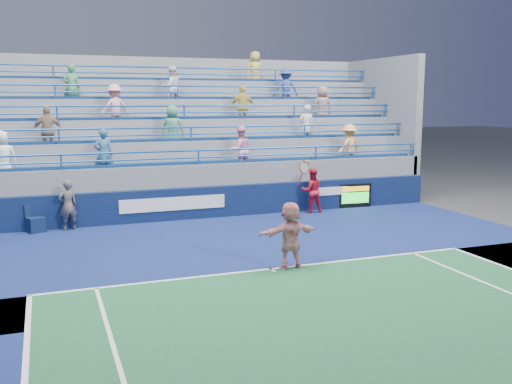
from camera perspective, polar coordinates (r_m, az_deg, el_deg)
name	(u,v)px	position (r m, az deg, el deg)	size (l,w,h in m)	color
ground	(271,270)	(13.94, 1.50, -7.78)	(120.00, 120.00, 0.00)	#333538
sponsor_wall	(201,203)	(19.82, -5.53, -1.07)	(18.00, 0.32, 1.10)	#0A183A
bleacher_stand	(176,163)	(23.31, -7.98, 2.90)	(18.00, 5.61, 6.13)	slate
serve_speed_board	(355,196)	(22.03, 9.83, -0.36)	(1.33, 0.22, 0.92)	black
judge_chair	(36,224)	(18.95, -21.18, -2.98)	(0.63, 0.64, 0.85)	#0C1B3B
tennis_player	(290,235)	(13.89, 3.45, -4.31)	(1.57, 0.63, 2.65)	white
line_judge	(68,205)	(18.82, -18.30, -1.27)	(0.58, 0.38, 1.60)	#151E3B
ball_girl	(312,191)	(20.79, 5.60, 0.14)	(0.79, 0.61, 1.62)	red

